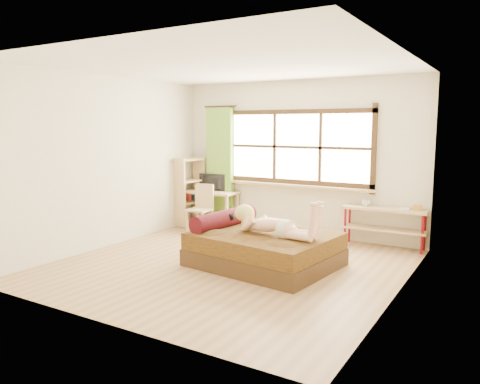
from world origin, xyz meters
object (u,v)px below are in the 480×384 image
Objects in this scene: bed at (262,247)px; kitten at (224,219)px; bookshelf at (189,191)px; woman at (273,215)px; pipe_shelf at (385,219)px; desk at (209,196)px; chair at (202,205)px.

bed is 7.26× the size of kitten.
bookshelf is (-1.77, 1.50, 0.10)m from kitten.
woman is at bearing -2.92° from kitten.
bed is at bearing -126.47° from pipe_shelf.
kitten is (-0.87, 0.15, -0.17)m from woman.
woman is at bearing -8.99° from bed.
desk is 0.41m from bookshelf.
bookshelf is at bearing 146.63° from kitten.
bookshelf reaches higher than woman.
woman is (0.20, -0.06, 0.48)m from bed.
kitten is 2.11m from desk.
bookshelf is (-2.45, 1.60, 0.42)m from bed.
kitten is 2.57m from pipe_shelf.
bookshelf is at bearing -169.90° from desk.
chair is (-1.28, 1.22, -0.09)m from kitten.
bed is 0.53m from woman.
desk is (-1.38, 1.59, 0.03)m from kitten.
chair is 0.60m from bookshelf.
pipe_shelf is at bearing 62.55° from bed.
bed is 1.78× the size of desk.
chair is at bearing -173.39° from pipe_shelf.
kitten is at bearing -52.00° from desk.
chair reaches higher than bed.
kitten is at bearing -31.59° from bookshelf.
bookshelf is (-0.49, 0.28, 0.19)m from chair.
desk is (-2.25, 1.74, -0.14)m from woman.
bed is 2.20m from pipe_shelf.
desk is 3.29m from pipe_shelf.
bed is 2.32× the size of chair.
bed is at bearing -1.12° from kitten.
pipe_shelf is (1.23, 1.81, 0.22)m from bed.
chair reaches higher than desk.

